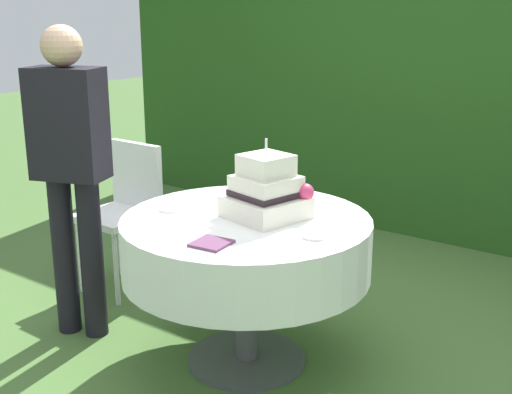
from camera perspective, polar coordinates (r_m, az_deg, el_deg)
ground_plane at (r=3.40m, az=-0.80°, el=-13.71°), size 20.00×20.00×0.00m
foliage_hedge at (r=5.11m, az=15.84°, el=9.47°), size 5.76×0.44×2.30m
cake_table at (r=3.15m, az=-0.84°, el=-4.24°), size 1.17×1.17×0.74m
wedding_cake at (r=3.08m, az=0.94°, el=0.38°), size 0.38×0.38×0.37m
serving_plate_near at (r=2.86m, az=5.00°, el=-3.33°), size 0.11×0.11×0.01m
serving_plate_far at (r=3.52m, az=-0.15°, el=0.51°), size 0.12×0.12×0.01m
serving_plate_left at (r=3.25m, az=-7.19°, el=-1.00°), size 0.12×0.12×0.01m
napkin_stack at (r=2.77m, az=-3.82°, el=-3.96°), size 0.16×0.16×0.01m
garden_chair at (r=4.11m, az=-11.05°, el=-0.43°), size 0.41×0.41×0.89m
standing_person at (r=3.47m, az=-15.50°, el=2.82°), size 0.41×0.31×1.60m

